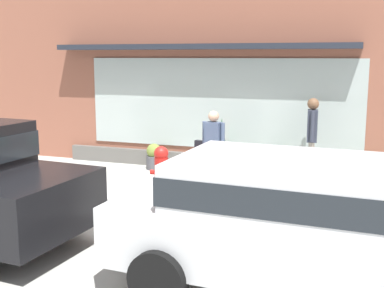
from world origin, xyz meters
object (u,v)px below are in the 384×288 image
at_px(pedestrian_with_handbag, 212,145).
at_px(potted_plant_trailing_edge, 154,157).
at_px(potted_plant_by_entrance, 369,173).
at_px(fire_hydrant, 161,171).
at_px(pedestrian_passerby, 312,133).
at_px(parked_car_silver, 291,217).
at_px(potted_plant_window_left, 273,164).
at_px(potted_plant_low_front, 222,147).

bearing_deg(pedestrian_with_handbag, potted_plant_trailing_edge, -23.45).
bearing_deg(potted_plant_by_entrance, fire_hydrant, -150.99).
bearing_deg(potted_plant_trailing_edge, pedestrian_passerby, -1.11).
xyz_separation_m(parked_car_silver, potted_plant_window_left, (-1.05, 4.80, -0.48)).
distance_m(pedestrian_passerby, potted_plant_window_left, 1.01).
distance_m(pedestrian_with_handbag, potted_plant_window_left, 1.56).
bearing_deg(pedestrian_passerby, pedestrian_with_handbag, -60.62).
bearing_deg(potted_plant_low_front, potted_plant_trailing_edge, -179.46).
bearing_deg(potted_plant_low_front, fire_hydrant, -107.84).
height_order(pedestrian_with_handbag, pedestrian_passerby, pedestrian_passerby).
distance_m(parked_car_silver, potted_plant_trailing_edge, 6.32).
distance_m(fire_hydrant, potted_plant_trailing_edge, 2.15).
xyz_separation_m(pedestrian_passerby, potted_plant_by_entrance, (1.14, 0.21, -0.78)).
distance_m(pedestrian_with_handbag, potted_plant_low_front, 1.35).
distance_m(fire_hydrant, potted_plant_by_entrance, 4.21).
height_order(pedestrian_passerby, potted_plant_trailing_edge, pedestrian_passerby).
xyz_separation_m(pedestrian_passerby, potted_plant_trailing_edge, (-3.52, 0.07, -0.74)).
relative_size(pedestrian_with_handbag, pedestrian_passerby, 0.89).
xyz_separation_m(potted_plant_low_front, potted_plant_by_entrance, (3.06, 0.12, -0.36)).
distance_m(fire_hydrant, pedestrian_with_handbag, 1.10).
relative_size(potted_plant_window_left, potted_plant_low_front, 0.62).
bearing_deg(potted_plant_trailing_edge, potted_plant_low_front, 0.54).
bearing_deg(potted_plant_by_entrance, pedestrian_passerby, -169.76).
relative_size(potted_plant_trailing_edge, potted_plant_by_entrance, 1.28).
bearing_deg(potted_plant_trailing_edge, pedestrian_with_handbag, -35.81).
relative_size(fire_hydrant, potted_plant_trailing_edge, 1.55).
distance_m(potted_plant_window_left, potted_plant_trailing_edge, 2.79).
bearing_deg(potted_plant_window_left, fire_hydrant, -136.49).
bearing_deg(parked_car_silver, potted_plant_trailing_edge, 130.20).
height_order(pedestrian_passerby, parked_car_silver, pedestrian_passerby).
bearing_deg(pedestrian_passerby, potted_plant_window_left, -85.79).
relative_size(fire_hydrant, potted_plant_by_entrance, 1.98).
xyz_separation_m(pedestrian_passerby, parked_car_silver, (0.30, -4.93, -0.18)).
height_order(pedestrian_with_handbag, potted_plant_low_front, pedestrian_with_handbag).
height_order(parked_car_silver, potted_plant_window_left, parked_car_silver).
bearing_deg(parked_car_silver, potted_plant_window_left, 105.10).
distance_m(pedestrian_with_handbag, potted_plant_by_entrance, 3.27).
xyz_separation_m(parked_car_silver, potted_plant_trailing_edge, (-3.82, 5.00, -0.56)).
height_order(fire_hydrant, potted_plant_trailing_edge, fire_hydrant).
distance_m(fire_hydrant, pedestrian_passerby, 3.18).
bearing_deg(pedestrian_passerby, fire_hydrant, -60.09).
distance_m(fire_hydrant, potted_plant_window_left, 2.47).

